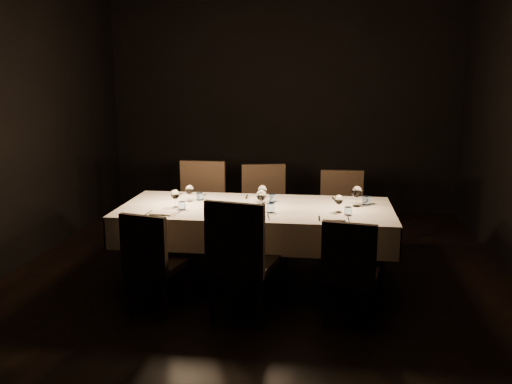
# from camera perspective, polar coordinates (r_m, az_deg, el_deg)

# --- Properties ---
(room) EXTENTS (5.01, 6.01, 3.01)m
(room) POSITION_cam_1_polar(r_m,az_deg,el_deg) (4.93, -0.00, 6.83)
(room) COLOR black
(room) RESTS_ON ground
(dining_table) EXTENTS (2.52, 1.12, 0.76)m
(dining_table) POSITION_cam_1_polar(r_m,az_deg,el_deg) (5.07, -0.00, -2.36)
(dining_table) COLOR black
(dining_table) RESTS_ON ground
(chair_near_left) EXTENTS (0.50, 0.50, 0.87)m
(chair_near_left) POSITION_cam_1_polar(r_m,az_deg,el_deg) (4.58, -11.02, -6.79)
(chair_near_left) COLOR black
(chair_near_left) RESTS_ON ground
(place_setting_near_left) EXTENTS (0.31, 0.39, 0.17)m
(place_setting_near_left) POSITION_cam_1_polar(r_m,az_deg,el_deg) (4.97, -8.73, -1.11)
(place_setting_near_left) COLOR silver
(place_setting_near_left) RESTS_ON dining_table
(chair_near_center) EXTENTS (0.58, 0.58, 1.01)m
(chair_near_center) POSITION_cam_1_polar(r_m,az_deg,el_deg) (4.34, -1.66, -6.70)
(chair_near_center) COLOR black
(chair_near_center) RESTS_ON ground
(place_setting_near_center) EXTENTS (0.35, 0.41, 0.19)m
(place_setting_near_center) POSITION_cam_1_polar(r_m,az_deg,el_deg) (4.81, 0.49, -1.31)
(place_setting_near_center) COLOR silver
(place_setting_near_center) RESTS_ON dining_table
(chair_near_right) EXTENTS (0.49, 0.49, 0.87)m
(chair_near_right) POSITION_cam_1_polar(r_m,az_deg,el_deg) (4.34, 9.86, -7.81)
(chair_near_right) COLOR black
(chair_near_right) RESTS_ON ground
(place_setting_near_right) EXTENTS (0.29, 0.39, 0.16)m
(place_setting_near_right) POSITION_cam_1_polar(r_m,az_deg,el_deg) (4.79, 8.78, -1.67)
(place_setting_near_right) COLOR silver
(place_setting_near_right) RESTS_ON dining_table
(chair_far_left) EXTENTS (0.51, 0.51, 1.04)m
(chair_far_left) POSITION_cam_1_polar(r_m,az_deg,el_deg) (5.93, -5.87, -1.47)
(chair_far_left) COLOR black
(chair_far_left) RESTS_ON ground
(place_setting_far_left) EXTENTS (0.30, 0.39, 0.16)m
(place_setting_far_left) POSITION_cam_1_polar(r_m,az_deg,el_deg) (5.36, -6.70, -0.11)
(place_setting_far_left) COLOR silver
(place_setting_far_left) RESTS_ON dining_table
(chair_far_center) EXTENTS (0.58, 0.58, 1.01)m
(chair_far_center) POSITION_cam_1_polar(r_m,az_deg,el_deg) (5.92, 0.92, -1.60)
(chair_far_center) COLOR black
(chair_far_center) RESTS_ON ground
(place_setting_far_center) EXTENTS (0.33, 0.40, 0.18)m
(place_setting_far_center) POSITION_cam_1_polar(r_m,az_deg,el_deg) (5.24, 0.85, -0.25)
(place_setting_far_center) COLOR silver
(place_setting_far_center) RESTS_ON dining_table
(chair_far_right) EXTENTS (0.47, 0.47, 0.96)m
(chair_far_right) POSITION_cam_1_polar(r_m,az_deg,el_deg) (5.90, 8.99, -2.03)
(chair_far_right) COLOR black
(chair_far_right) RESTS_ON ground
(place_setting_far_right) EXTENTS (0.37, 0.42, 0.20)m
(place_setting_far_right) POSITION_cam_1_polar(r_m,az_deg,el_deg) (5.21, 10.56, -0.44)
(place_setting_far_right) COLOR silver
(place_setting_far_right) RESTS_ON dining_table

